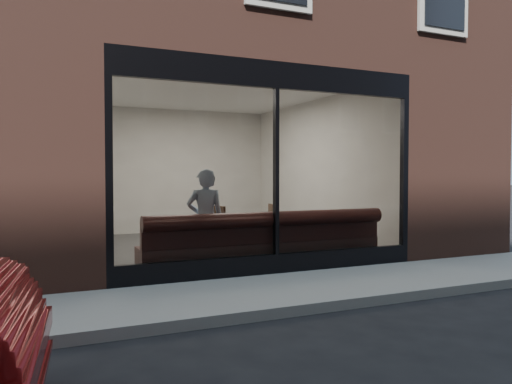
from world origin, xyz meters
name	(u,v)px	position (x,y,z in m)	size (l,w,h in m)	color
ground	(356,306)	(0.00, 0.00, 0.00)	(120.00, 120.00, 0.00)	black
sidewalk_near	(311,288)	(0.00, 1.00, 0.01)	(40.00, 2.00, 0.01)	gray
kerb_near	(358,302)	(0.00, -0.05, 0.06)	(40.00, 0.10, 0.12)	gray
host_building_pier_left	(13,171)	(-3.75, 8.00, 1.60)	(2.50, 12.00, 3.20)	brown
host_building_pier_right	(300,171)	(3.75, 8.00, 1.60)	(2.50, 12.00, 3.20)	brown
host_building_backfill	(149,172)	(0.00, 11.00, 1.60)	(5.00, 6.00, 3.20)	brown
cafe_floor	(212,247)	(0.00, 5.00, 0.02)	(6.00, 6.00, 0.00)	#2D2D30
cafe_ceiling	(211,92)	(0.00, 5.00, 3.19)	(6.00, 6.00, 0.00)	white
cafe_wall_back	(174,171)	(0.00, 7.99, 1.60)	(5.00, 5.00, 0.00)	beige
cafe_wall_left	(84,170)	(-2.49, 5.00, 1.60)	(6.00, 6.00, 0.00)	beige
cafe_wall_right	(316,170)	(2.49, 5.00, 1.60)	(6.00, 6.00, 0.00)	beige
storefront_kick	(276,264)	(0.00, 2.05, 0.15)	(5.00, 0.10, 0.30)	black
storefront_header	(276,75)	(0.00, 2.05, 3.00)	(5.00, 0.10, 0.40)	black
storefront_mullion	(276,172)	(0.00, 2.05, 1.55)	(0.06, 0.10, 2.50)	black
storefront_glass	(277,172)	(0.00, 2.02, 1.55)	(4.80, 4.80, 0.00)	white
banquette	(265,255)	(0.00, 2.45, 0.23)	(4.00, 0.55, 0.45)	#381814
person	(205,220)	(-0.90, 2.72, 0.80)	(0.58, 0.38, 1.59)	#9AB1CC
cafe_table_left	(213,220)	(-0.58, 3.29, 0.74)	(0.58, 0.58, 0.04)	black
cafe_table_right	(320,217)	(1.37, 3.00, 0.74)	(0.68, 0.68, 0.04)	black
cafe_chair_left	(210,246)	(-0.52, 3.63, 0.24)	(0.40, 0.40, 0.04)	black
cafe_chair_right	(262,242)	(0.57, 3.81, 0.24)	(0.38, 0.38, 0.04)	black
wall_poster	(87,172)	(-2.45, 4.76, 1.55)	(0.02, 0.56, 0.75)	white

